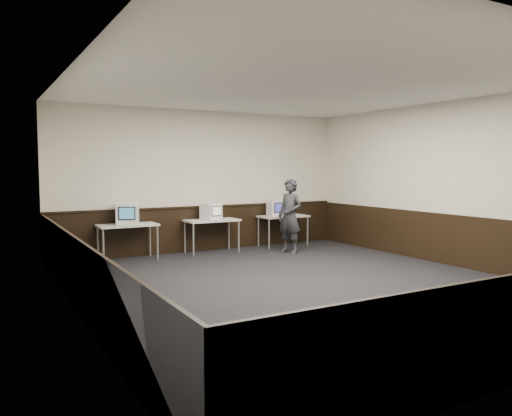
{
  "coord_description": "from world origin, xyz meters",
  "views": [
    {
      "loc": [
        -4.61,
        -6.56,
        1.91
      ],
      "look_at": [
        0.01,
        1.6,
        1.15
      ],
      "focal_mm": 35.0,
      "sensor_mm": 36.0,
      "label": 1
    }
  ],
  "objects_px": {
    "desk_left": "(127,228)",
    "desk_right": "(283,218)",
    "emac_left": "(128,213)",
    "person": "(290,216)",
    "desk_center": "(212,223)",
    "emac_right": "(277,208)",
    "emac_center": "(211,211)"
  },
  "relations": [
    {
      "from": "desk_center",
      "to": "person",
      "type": "bearing_deg",
      "value": -30.97
    },
    {
      "from": "emac_left",
      "to": "person",
      "type": "distance_m",
      "value": 3.51
    },
    {
      "from": "desk_left",
      "to": "desk_right",
      "type": "xyz_separation_m",
      "value": [
        3.8,
        0.0,
        0.0
      ]
    },
    {
      "from": "person",
      "to": "desk_right",
      "type": "bearing_deg",
      "value": 137.07
    },
    {
      "from": "desk_left",
      "to": "person",
      "type": "bearing_deg",
      "value": -14.83
    },
    {
      "from": "desk_right",
      "to": "emac_right",
      "type": "distance_m",
      "value": 0.33
    },
    {
      "from": "desk_left",
      "to": "desk_right",
      "type": "relative_size",
      "value": 1.0
    },
    {
      "from": "desk_left",
      "to": "desk_right",
      "type": "distance_m",
      "value": 3.8
    },
    {
      "from": "desk_center",
      "to": "emac_right",
      "type": "relative_size",
      "value": 2.6
    },
    {
      "from": "desk_left",
      "to": "emac_left",
      "type": "relative_size",
      "value": 2.04
    },
    {
      "from": "emac_center",
      "to": "person",
      "type": "bearing_deg",
      "value": -46.14
    },
    {
      "from": "desk_left",
      "to": "person",
      "type": "distance_m",
      "value": 3.52
    },
    {
      "from": "emac_left",
      "to": "emac_center",
      "type": "relative_size",
      "value": 1.27
    },
    {
      "from": "desk_right",
      "to": "person",
      "type": "bearing_deg",
      "value": -113.97
    },
    {
      "from": "desk_center",
      "to": "emac_left",
      "type": "distance_m",
      "value": 1.92
    },
    {
      "from": "desk_center",
      "to": "person",
      "type": "height_order",
      "value": "person"
    },
    {
      "from": "desk_left",
      "to": "desk_right",
      "type": "bearing_deg",
      "value": 0.0
    },
    {
      "from": "desk_right",
      "to": "emac_center",
      "type": "bearing_deg",
      "value": 179.6
    },
    {
      "from": "desk_right",
      "to": "desk_center",
      "type": "bearing_deg",
      "value": 180.0
    },
    {
      "from": "desk_right",
      "to": "emac_center",
      "type": "distance_m",
      "value": 1.93
    },
    {
      "from": "desk_right",
      "to": "emac_right",
      "type": "bearing_deg",
      "value": -179.46
    },
    {
      "from": "desk_right",
      "to": "emac_left",
      "type": "bearing_deg",
      "value": -179.86
    },
    {
      "from": "emac_center",
      "to": "emac_right",
      "type": "distance_m",
      "value": 1.72
    },
    {
      "from": "emac_left",
      "to": "person",
      "type": "height_order",
      "value": "person"
    },
    {
      "from": "desk_left",
      "to": "emac_center",
      "type": "xyz_separation_m",
      "value": [
        1.89,
        0.01,
        0.25
      ]
    },
    {
      "from": "desk_left",
      "to": "emac_right",
      "type": "bearing_deg",
      "value": -0.03
    },
    {
      "from": "desk_center",
      "to": "emac_right",
      "type": "bearing_deg",
      "value": -0.06
    },
    {
      "from": "emac_left",
      "to": "emac_right",
      "type": "relative_size",
      "value": 1.27
    },
    {
      "from": "person",
      "to": "emac_center",
      "type": "bearing_deg",
      "value": -140.07
    },
    {
      "from": "desk_right",
      "to": "emac_right",
      "type": "height_order",
      "value": "emac_right"
    },
    {
      "from": "desk_left",
      "to": "desk_center",
      "type": "bearing_deg",
      "value": 0.0
    },
    {
      "from": "emac_right",
      "to": "person",
      "type": "relative_size",
      "value": 0.28
    }
  ]
}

